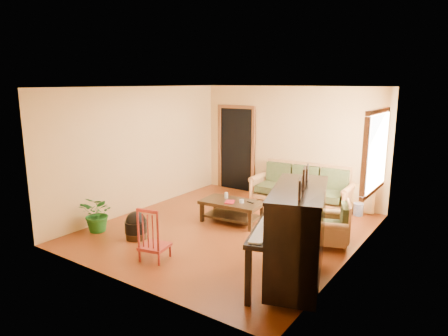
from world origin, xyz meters
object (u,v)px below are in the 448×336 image
Objects in this scene: ceramic_crock at (358,209)px; red_chair at (154,233)px; armchair at (329,223)px; piano at (297,238)px; sofa at (301,186)px; footstool at (136,229)px; coffee_table at (232,212)px; potted_plant at (98,214)px.

red_chair is at bearing -116.96° from ceramic_crock.
piano is at bearing -106.74° from armchair.
piano is at bearing -69.54° from sofa.
red_chair is at bearing -26.02° from footstool.
coffee_table is 2.64m from ceramic_crock.
piano is at bearing -37.26° from coffee_table.
coffee_table is at bearing 124.59° from piano.
piano is 3.44m from ceramic_crock.
piano is 2.26× the size of potted_plant.
footstool is at bearing 163.05° from piano.
sofa is at bearing 68.35° from coffee_table.
coffee_table is 3.09× the size of footstool.
sofa is 1.82× the size of coffee_table.
armchair is at bearing -89.49° from ceramic_crock.
ceramic_crock is at bearing 50.68° from footstool.
coffee_table is at bearing 159.10° from armchair.
potted_plant is (-1.73, -1.79, 0.13)m from coffee_table.
armchair is 0.88× the size of red_chair.
red_chair reaches higher than armchair.
coffee_table reaches higher than ceramic_crock.
coffee_table is 1.73× the size of potted_plant.
footstool is 1.50× the size of ceramic_crock.
armchair is (1.93, 0.04, 0.16)m from coffee_table.
sofa reaches higher than potted_plant.
sofa is at bearing 105.02° from armchair.
piano is (2.07, -1.58, 0.47)m from coffee_table.
potted_plant is (-3.64, -3.61, 0.21)m from ceramic_crock.
armchair is 1.97× the size of footstool.
potted_plant is at bearing -169.53° from footstool.
coffee_table is at bearing 60.70° from footstool.
piano is (0.15, -1.61, 0.31)m from armchair.
sofa is 2.08m from armchair.
red_chair is at bearing -155.44° from armchair.
sofa reaches higher than ceramic_crock.
coffee_table is 1.93m from armchair.
sofa is 3.83m from red_chair.
sofa is 4.24m from potted_plant.
armchair is at bearing 1.07° from coffee_table.
armchair is 1.65m from piano.
piano is 6.05× the size of ceramic_crock.
footstool is (-1.60, -3.34, -0.28)m from sofa.
ceramic_crock is at bearing 50.60° from red_chair.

